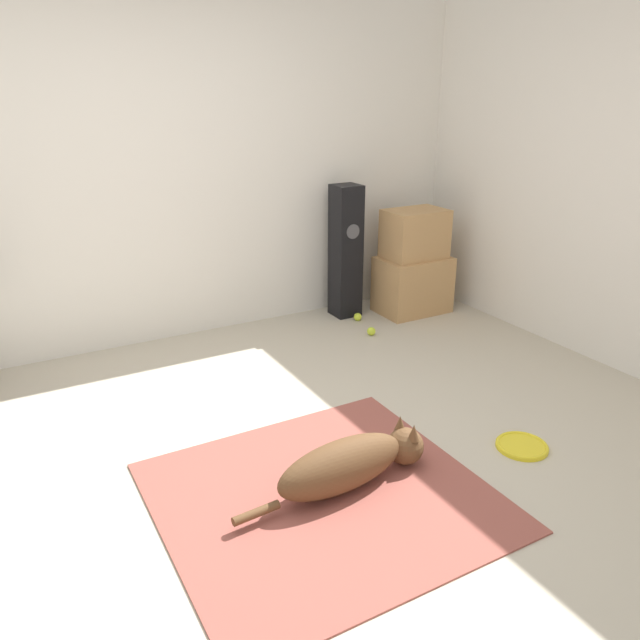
# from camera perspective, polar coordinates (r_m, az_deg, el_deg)

# --- Properties ---
(ground_plane) EXTENTS (12.00, 12.00, 0.00)m
(ground_plane) POSITION_cam_1_polar(r_m,az_deg,el_deg) (3.23, -3.66, -14.13)
(ground_plane) COLOR #BCB29E
(wall_back) EXTENTS (8.00, 0.06, 2.55)m
(wall_back) POSITION_cam_1_polar(r_m,az_deg,el_deg) (4.67, -15.63, 13.10)
(wall_back) COLOR silver
(wall_back) RESTS_ON ground_plane
(area_rug) EXTENTS (1.51, 1.43, 0.01)m
(area_rug) POSITION_cam_1_polar(r_m,az_deg,el_deg) (3.09, 0.29, -15.82)
(area_rug) COLOR #934C42
(area_rug) RESTS_ON ground_plane
(dog) EXTENTS (1.07, 0.27, 0.26)m
(dog) POSITION_cam_1_polar(r_m,az_deg,el_deg) (3.09, 2.89, -12.91)
(dog) COLOR brown
(dog) RESTS_ON area_rug
(frisbee) EXTENTS (0.28, 0.28, 0.03)m
(frisbee) POSITION_cam_1_polar(r_m,az_deg,el_deg) (3.61, 17.98, -10.88)
(frisbee) COLOR yellow
(frisbee) RESTS_ON ground_plane
(cardboard_box_lower) EXTENTS (0.59, 0.41, 0.47)m
(cardboard_box_lower) POSITION_cam_1_polar(r_m,az_deg,el_deg) (5.37, 8.46, 3.22)
(cardboard_box_lower) COLOR tan
(cardboard_box_lower) RESTS_ON ground_plane
(cardboard_box_upper) EXTENTS (0.50, 0.34, 0.40)m
(cardboard_box_upper) POSITION_cam_1_polar(r_m,az_deg,el_deg) (5.26, 8.66, 7.78)
(cardboard_box_upper) COLOR tan
(cardboard_box_upper) RESTS_ON cardboard_box_lower
(floor_speaker) EXTENTS (0.21, 0.22, 1.09)m
(floor_speaker) POSITION_cam_1_polar(r_m,az_deg,el_deg) (5.15, 2.36, 6.25)
(floor_speaker) COLOR black
(floor_speaker) RESTS_ON ground_plane
(tennis_ball_by_boxes) EXTENTS (0.07, 0.07, 0.07)m
(tennis_ball_by_boxes) POSITION_cam_1_polar(r_m,az_deg,el_deg) (5.17, 3.47, 0.29)
(tennis_ball_by_boxes) COLOR #C6E033
(tennis_ball_by_boxes) RESTS_ON ground_plane
(tennis_ball_near_speaker) EXTENTS (0.07, 0.07, 0.07)m
(tennis_ball_near_speaker) POSITION_cam_1_polar(r_m,az_deg,el_deg) (4.88, 4.71, -1.03)
(tennis_ball_near_speaker) COLOR #C6E033
(tennis_ball_near_speaker) RESTS_ON ground_plane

